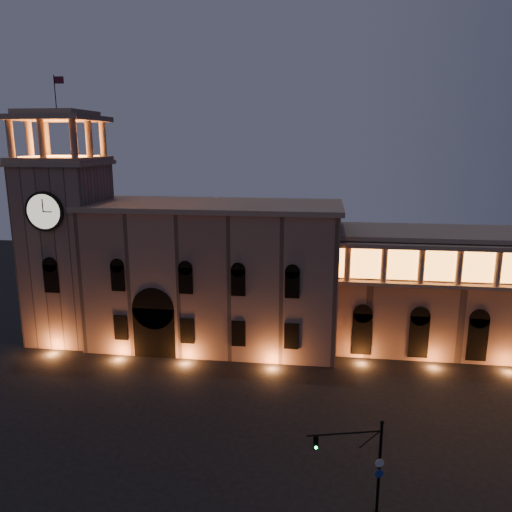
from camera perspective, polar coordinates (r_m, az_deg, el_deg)
ground at (r=45.52m, az=-8.21°, el=-20.18°), size 160.00×160.00×0.00m
government_building at (r=62.04m, az=-4.83°, el=-2.07°), size 30.80×12.80×17.60m
clock_tower at (r=66.77m, az=-20.71°, el=1.49°), size 9.80×9.80×32.40m
colonnade_wing at (r=66.31m, az=25.82°, el=-3.65°), size 40.60×11.50×14.50m
traffic_light at (r=36.43m, az=12.51°, el=-22.58°), size 5.10×1.59×7.19m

